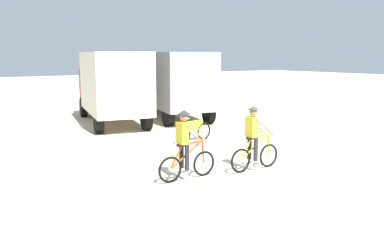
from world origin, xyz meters
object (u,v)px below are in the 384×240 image
box_truck_cream_rv (112,84)px  box_truck_grey_hauler (173,82)px  bicycle_spare (194,131)px  cyclist_cowboy_hat (254,141)px  cyclist_orange_shirt (186,148)px

box_truck_cream_rv → box_truck_grey_hauler: size_ratio=1.00×
box_truck_grey_hauler → box_truck_cream_rv: bearing=178.6°
box_truck_cream_rv → bicycle_spare: size_ratio=4.13×
box_truck_grey_hauler → cyclist_cowboy_hat: box_truck_grey_hauler is taller
box_truck_cream_rv → cyclist_cowboy_hat: size_ratio=3.89×
box_truck_grey_hauler → cyclist_orange_shirt: (-5.14, -9.23, -1.03)m
cyclist_orange_shirt → cyclist_cowboy_hat: size_ratio=1.00×
cyclist_orange_shirt → bicycle_spare: bearing=53.5°
cyclist_orange_shirt → cyclist_cowboy_hat: (2.05, -0.32, 0.00)m
box_truck_cream_rv → cyclist_orange_shirt: bearing=-101.2°
box_truck_grey_hauler → cyclist_cowboy_hat: bearing=-107.9°
cyclist_cowboy_hat → bicycle_spare: size_ratio=1.06×
box_truck_cream_rv → box_truck_grey_hauler: (3.29, -0.08, 0.00)m
bicycle_spare → cyclist_cowboy_hat: bearing=-99.8°
box_truck_grey_hauler → bicycle_spare: bearing=-113.4°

